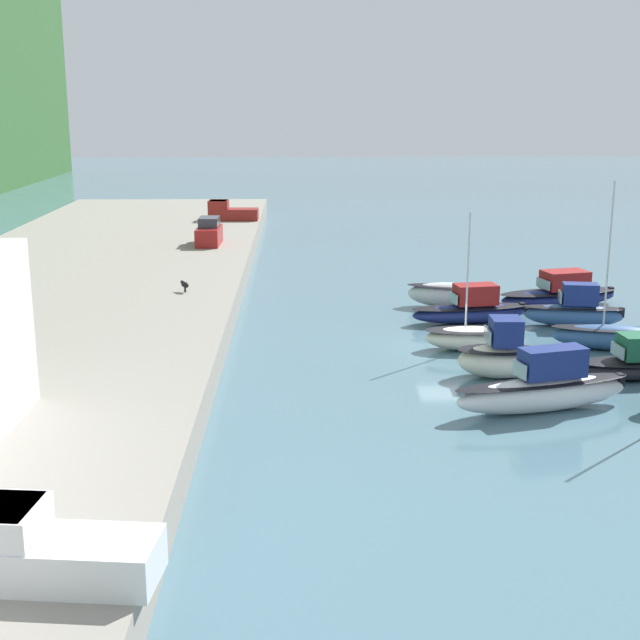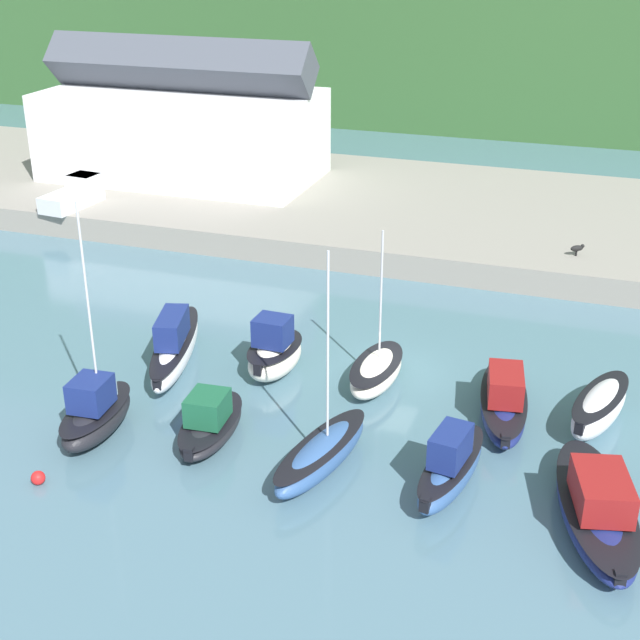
# 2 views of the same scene
# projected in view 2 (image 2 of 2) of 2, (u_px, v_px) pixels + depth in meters

# --- Properties ---
(ground_plane) EXTENTS (320.00, 320.00, 0.00)m
(ground_plane) POSITION_uv_depth(u_px,v_px,m) (389.00, 371.00, 41.99)
(ground_plane) COLOR slate
(quay_promenade) EXTENTS (117.25, 21.79, 1.57)m
(quay_promenade) POSITION_uv_depth(u_px,v_px,m) (473.00, 217.00, 60.93)
(quay_promenade) COLOR gray
(quay_promenade) RESTS_ON ground_plane
(harbor_clubhouse) EXTENTS (20.26, 10.26, 10.25)m
(harbor_clubhouse) POSITION_uv_depth(u_px,v_px,m) (182.00, 127.00, 66.10)
(harbor_clubhouse) COLOR white
(harbor_clubhouse) RESTS_ON quay_promenade
(moored_boat_0) EXTENTS (3.69, 8.27, 2.77)m
(moored_boat_0) POSITION_uv_depth(u_px,v_px,m) (175.00, 346.00, 42.11)
(moored_boat_0) COLOR white
(moored_boat_0) RESTS_ON ground_plane
(moored_boat_1) EXTENTS (2.29, 4.17, 2.92)m
(moored_boat_1) POSITION_uv_depth(u_px,v_px,m) (275.00, 352.00, 41.37)
(moored_boat_1) COLOR white
(moored_boat_1) RESTS_ON ground_plane
(moored_boat_2) EXTENTS (2.15, 5.08, 7.32)m
(moored_boat_2) POSITION_uv_depth(u_px,v_px,m) (376.00, 371.00, 40.52)
(moored_boat_2) COLOR white
(moored_boat_2) RESTS_ON ground_plane
(moored_boat_3) EXTENTS (3.13, 7.36, 2.30)m
(moored_boat_3) POSITION_uv_depth(u_px,v_px,m) (504.00, 400.00, 37.85)
(moored_boat_3) COLOR navy
(moored_boat_3) RESTS_ON ground_plane
(moored_boat_4) EXTENTS (3.01, 5.66, 1.62)m
(moored_boat_4) POSITION_uv_depth(u_px,v_px,m) (599.00, 407.00, 37.22)
(moored_boat_4) COLOR silver
(moored_boat_4) RESTS_ON ground_plane
(moored_boat_5) EXTENTS (2.31, 4.99, 9.89)m
(moored_boat_5) POSITION_uv_depth(u_px,v_px,m) (96.00, 413.00, 36.47)
(moored_boat_5) COLOR black
(moored_boat_5) RESTS_ON ground_plane
(moored_boat_6) EXTENTS (2.43, 5.17, 2.16)m
(moored_boat_6) POSITION_uv_depth(u_px,v_px,m) (210.00, 423.00, 36.24)
(moored_boat_6) COLOR black
(moored_boat_6) RESTS_ON ground_plane
(moored_boat_7) EXTENTS (2.89, 6.49, 8.90)m
(moored_boat_7) POSITION_uv_depth(u_px,v_px,m) (321.00, 454.00, 34.18)
(moored_boat_7) COLOR #33568E
(moored_boat_7) RESTS_ON ground_plane
(moored_boat_8) EXTENTS (2.39, 5.92, 2.57)m
(moored_boat_8) POSITION_uv_depth(u_px,v_px,m) (451.00, 467.00, 33.05)
(moored_boat_8) COLOR #33568E
(moored_boat_8) RESTS_ON ground_plane
(moored_boat_9) EXTENTS (4.35, 8.46, 2.29)m
(moored_boat_9) POSITION_uv_depth(u_px,v_px,m) (597.00, 506.00, 31.02)
(moored_boat_9) COLOR navy
(moored_boat_9) RESTS_ON ground_plane
(pickup_truck_1) EXTENTS (2.42, 4.90, 1.90)m
(pickup_truck_1) POSITION_uv_depth(u_px,v_px,m) (76.00, 193.00, 60.54)
(pickup_truck_1) COLOR silver
(pickup_truck_1) RESTS_ON quay_promenade
(dog_on_quay) EXTENTS (0.83, 0.69, 0.68)m
(dog_on_quay) POSITION_uv_depth(u_px,v_px,m) (577.00, 248.00, 51.57)
(dog_on_quay) COLOR black
(dog_on_quay) RESTS_ON quay_promenade
(mooring_buoy_1) EXTENTS (0.54, 0.54, 0.54)m
(mooring_buoy_1) POSITION_uv_depth(u_px,v_px,m) (38.00, 478.00, 33.55)
(mooring_buoy_1) COLOR red
(mooring_buoy_1) RESTS_ON ground_plane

